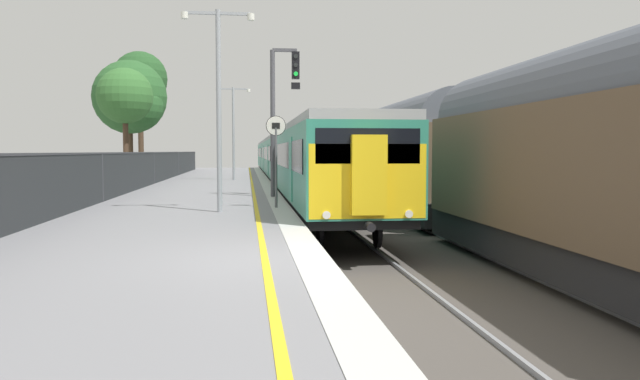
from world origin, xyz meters
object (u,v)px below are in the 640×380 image
at_px(commuter_train_at_platform, 286,157).
at_px(background_tree_left, 125,98).
at_px(background_tree_centre, 140,80).
at_px(speed_limit_sign, 276,149).
at_px(platform_lamp_mid, 219,93).
at_px(background_tree_right, 132,99).
at_px(platform_lamp_far, 233,125).
at_px(signal_gantry, 280,105).
at_px(freight_train_adjacent_track, 407,154).

height_order(commuter_train_at_platform, background_tree_left, background_tree_left).
relative_size(commuter_train_at_platform, background_tree_centre, 6.91).
distance_m(commuter_train_at_platform, speed_limit_sign, 24.86).
height_order(platform_lamp_mid, background_tree_centre, background_tree_centre).
xyz_separation_m(commuter_train_at_platform, background_tree_left, (-9.16, -9.09, 3.26)).
bearing_deg(background_tree_left, background_tree_right, 96.31).
relative_size(commuter_train_at_platform, platform_lamp_far, 10.96).
height_order(commuter_train_at_platform, signal_gantry, signal_gantry).
relative_size(platform_lamp_far, background_tree_left, 0.89).
bearing_deg(platform_lamp_mid, speed_limit_sign, 32.25).
distance_m(speed_limit_sign, background_tree_centre, 27.74).
xyz_separation_m(speed_limit_sign, background_tree_left, (-7.31, 15.69, 2.77)).
xyz_separation_m(signal_gantry, background_tree_centre, (-8.53, 21.53, 3.22)).
xyz_separation_m(signal_gantry, background_tree_left, (-7.67, 11.17, 1.13)).
bearing_deg(background_tree_right, commuter_train_at_platform, 20.08).
height_order(background_tree_left, background_tree_centre, background_tree_centre).
xyz_separation_m(signal_gantry, platform_lamp_mid, (-1.99, -5.55, -0.10)).
xyz_separation_m(platform_lamp_far, background_tree_left, (-5.68, -2.61, 1.30)).
height_order(freight_train_adjacent_track, speed_limit_sign, freight_train_adjacent_track).
distance_m(freight_train_adjacent_track, background_tree_left, 16.01).
distance_m(signal_gantry, background_tree_left, 13.60).
bearing_deg(freight_train_adjacent_track, signal_gantry, -155.24).
bearing_deg(platform_lamp_mid, freight_train_adjacent_track, 47.22).
bearing_deg(background_tree_left, freight_train_adjacent_track, -33.27).
relative_size(platform_lamp_mid, background_tree_right, 0.76).
bearing_deg(platform_lamp_far, platform_lamp_mid, -90.00).
xyz_separation_m(freight_train_adjacent_track, background_tree_left, (-13.16, 8.64, 2.93)).
bearing_deg(speed_limit_sign, background_tree_left, 114.99).
bearing_deg(platform_lamp_far, signal_gantry, -81.80).
height_order(speed_limit_sign, background_tree_right, background_tree_right).
xyz_separation_m(freight_train_adjacent_track, platform_lamp_far, (-7.48, 11.24, 1.63)).
relative_size(signal_gantry, speed_limit_sign, 1.99).
xyz_separation_m(freight_train_adjacent_track, speed_limit_sign, (-5.85, -7.05, 0.16)).
relative_size(signal_gantry, background_tree_centre, 0.63).
bearing_deg(platform_lamp_far, freight_train_adjacent_track, -56.36).
bearing_deg(background_tree_centre, background_tree_right, -86.99).
bearing_deg(speed_limit_sign, background_tree_centre, 107.43).
distance_m(background_tree_left, background_tree_centre, 10.61).
bearing_deg(commuter_train_at_platform, signal_gantry, -94.20).
distance_m(platform_lamp_mid, background_tree_centre, 28.06).
bearing_deg(background_tree_right, platform_lamp_far, -24.85).
distance_m(speed_limit_sign, platform_lamp_far, 18.43).
bearing_deg(commuter_train_at_platform, freight_train_adjacent_track, -77.27).
xyz_separation_m(speed_limit_sign, background_tree_right, (-7.92, 21.21, 3.17)).
distance_m(freight_train_adjacent_track, platform_lamp_mid, 11.14).
bearing_deg(platform_lamp_mid, background_tree_left, 108.77).
relative_size(freight_train_adjacent_track, background_tree_left, 6.79).
bearing_deg(background_tree_right, speed_limit_sign, -69.52).
height_order(background_tree_centre, background_tree_right, background_tree_centre).
distance_m(platform_lamp_far, background_tree_right, 7.14).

